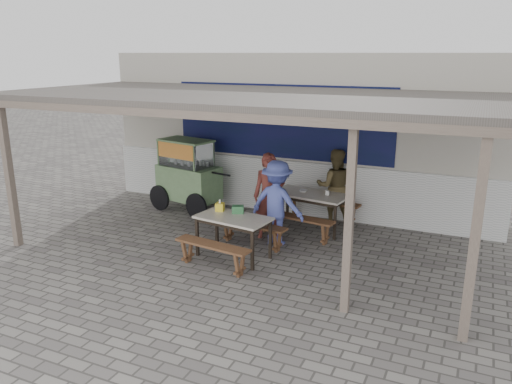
{
  "coord_description": "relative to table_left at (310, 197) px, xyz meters",
  "views": [
    {
      "loc": [
        3.83,
        -7.16,
        3.5
      ],
      "look_at": [
        0.16,
        0.9,
        1.02
      ],
      "focal_mm": 35.0,
      "sensor_mm": 36.0,
      "label": 1
    }
  ],
  "objects": [
    {
      "name": "patron_right_table",
      "position": [
        -0.29,
        -1.07,
        0.13
      ],
      "size": [
        1.08,
        0.67,
        1.61
      ],
      "primitive_type": "imported",
      "rotation": [
        0.0,
        0.0,
        3.07
      ],
      "color": "#5360BB",
      "rests_on": "ground"
    },
    {
      "name": "back_wall",
      "position": [
        -0.81,
        1.42,
        1.05
      ],
      "size": [
        9.0,
        1.28,
        3.5
      ],
      "color": "#BAB2A7",
      "rests_on": "ground"
    },
    {
      "name": "condiment_jar",
      "position": [
        0.34,
        0.03,
        0.12
      ],
      "size": [
        0.08,
        0.08,
        0.09
      ],
      "primitive_type": "cylinder",
      "color": "white",
      "rests_on": "table_left"
    },
    {
      "name": "donation_box",
      "position": [
        -0.76,
        -1.76,
        0.14
      ],
      "size": [
        0.24,
        0.2,
        0.14
      ],
      "primitive_type": "cube",
      "rotation": [
        0.0,
        0.0,
        0.4
      ],
      "color": "#306C3C",
      "rests_on": "table_right"
    },
    {
      "name": "tissue_box",
      "position": [
        -1.12,
        -1.77,
        0.15
      ],
      "size": [
        0.17,
        0.17,
        0.14
      ],
      "primitive_type": "cube",
      "rotation": [
        0.0,
        0.0,
        0.23
      ],
      "color": "yellow",
      "rests_on": "table_right"
    },
    {
      "name": "bench_right_street",
      "position": [
        -0.82,
        -2.59,
        -0.34
      ],
      "size": [
        1.4,
        0.46,
        0.45
      ],
      "rotation": [
        0.0,
        0.0,
        -0.13
      ],
      "color": "brown",
      "rests_on": "ground"
    },
    {
      "name": "condiment_bowl",
      "position": [
        -0.16,
        0.04,
        0.1
      ],
      "size": [
        0.17,
        0.17,
        0.04
      ],
      "primitive_type": "imported",
      "rotation": [
        0.0,
        0.0,
        0.02
      ],
      "color": "white",
      "rests_on": "table_left"
    },
    {
      "name": "patron_wall_side",
      "position": [
        0.34,
        0.6,
        0.12
      ],
      "size": [
        0.91,
        0.8,
        1.58
      ],
      "primitive_type": "imported",
      "rotation": [
        0.0,
        0.0,
        3.43
      ],
      "color": "brown",
      "rests_on": "ground"
    },
    {
      "name": "table_left",
      "position": [
        0.0,
        0.0,
        0.0
      ],
      "size": [
        1.61,
        0.96,
        0.75
      ],
      "rotation": [
        0.0,
        0.0,
        -0.15
      ],
      "color": "beige",
      "rests_on": "ground"
    },
    {
      "name": "table_right",
      "position": [
        -0.74,
        -1.98,
        -0.01
      ],
      "size": [
        1.36,
        0.87,
        0.75
      ],
      "rotation": [
        0.0,
        0.0,
        -0.13
      ],
      "color": "beige",
      "rests_on": "ground"
    },
    {
      "name": "vendor_cart",
      "position": [
        -2.92,
        0.02,
        0.22
      ],
      "size": [
        2.12,
        1.09,
        1.64
      ],
      "rotation": [
        0.0,
        0.0,
        -0.2
      ],
      "color": "#6F9463",
      "rests_on": "ground"
    },
    {
      "name": "warung_roof",
      "position": [
        -0.79,
        -1.26,
        2.04
      ],
      "size": [
        9.0,
        4.21,
        2.81
      ],
      "color": "#514B45",
      "rests_on": "ground"
    },
    {
      "name": "ground",
      "position": [
        -0.8,
        -2.15,
        -0.67
      ],
      "size": [
        60.0,
        60.0,
        0.0
      ],
      "primitive_type": "plane",
      "color": "slate",
      "rests_on": "ground"
    },
    {
      "name": "patron_street_side",
      "position": [
        -0.56,
        -0.81,
        0.16
      ],
      "size": [
        0.7,
        0.56,
        1.67
      ],
      "primitive_type": "imported",
      "rotation": [
        0.0,
        0.0,
        0.3
      ],
      "color": "brown",
      "rests_on": "ground"
    },
    {
      "name": "bench_right_wall",
      "position": [
        -0.66,
        -1.38,
        -0.34
      ],
      "size": [
        1.4,
        0.46,
        0.45
      ],
      "rotation": [
        0.0,
        0.0,
        -0.13
      ],
      "color": "brown",
      "rests_on": "ground"
    },
    {
      "name": "bench_left_wall",
      "position": [
        0.09,
        0.64,
        -0.33
      ],
      "size": [
        1.64,
        0.51,
        0.45
      ],
      "rotation": [
        0.0,
        0.0,
        -0.15
      ],
      "color": "brown",
      "rests_on": "ground"
    },
    {
      "name": "bench_left_street",
      "position": [
        -0.09,
        -0.64,
        -0.33
      ],
      "size": [
        1.64,
        0.51,
        0.45
      ],
      "rotation": [
        0.0,
        0.0,
        -0.15
      ],
      "color": "brown",
      "rests_on": "ground"
    }
  ]
}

